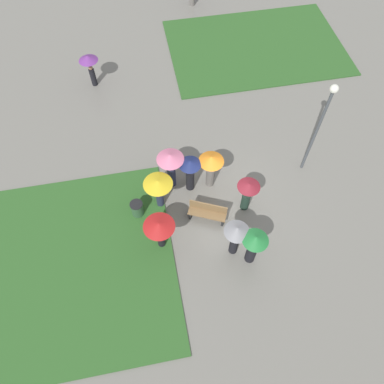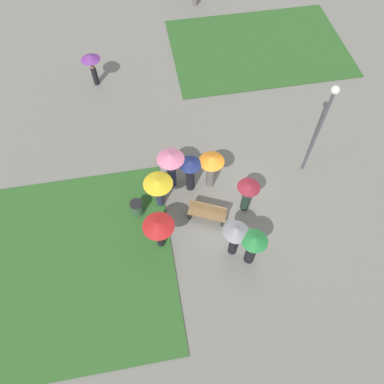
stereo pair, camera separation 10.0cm
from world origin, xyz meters
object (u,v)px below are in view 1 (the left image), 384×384
object	(u,v)px
crowd_person_orange	(211,165)
crowd_person_maroon	(247,192)
crowd_person_navy	(190,170)
lone_walker_mid_plaza	(89,63)
crowd_person_red	(159,228)
park_bench	(208,212)
trash_bin	(137,209)
crowd_person_yellow	(158,187)
crowd_person_grey	(236,235)
crowd_person_green	(254,245)
lamp_post	(321,120)
crowd_person_pink	(171,163)

from	to	relation	value
crowd_person_orange	crowd_person_maroon	xyz separation A→B (m)	(1.17, -1.42, -0.26)
crowd_person_navy	lone_walker_mid_plaza	size ratio (longest dim) A/B	1.06
crowd_person_red	park_bench	bearing A→B (deg)	-141.67
crowd_person_red	crowd_person_maroon	distance (m)	3.80
trash_bin	lone_walker_mid_plaza	bearing A→B (deg)	99.47
crowd_person_orange	lone_walker_mid_plaza	bearing A→B (deg)	-174.68
crowd_person_red	lone_walker_mid_plaza	distance (m)	9.95
trash_bin	crowd_person_orange	xyz separation A→B (m)	(3.23, 0.91, 0.99)
crowd_person_yellow	park_bench	bearing A→B (deg)	113.81
crowd_person_grey	lone_walker_mid_plaza	bearing A→B (deg)	-166.58
crowd_person_grey	crowd_person_green	world-z (taller)	crowd_person_grey
lamp_post	crowd_person_green	world-z (taller)	lamp_post
lamp_post	crowd_person_green	distance (m)	5.43
crowd_person_pink	crowd_person_yellow	bearing A→B (deg)	-135.89
trash_bin	park_bench	bearing A→B (deg)	-14.33
crowd_person_pink	crowd_person_maroon	distance (m)	3.29
crowd_person_pink	crowd_person_yellow	world-z (taller)	crowd_person_pink
crowd_person_green	crowd_person_yellow	xyz separation A→B (m)	(-3.02, 3.06, 0.09)
park_bench	crowd_person_red	distance (m)	2.37
crowd_person_navy	crowd_person_orange	bearing A→B (deg)	67.58
lamp_post	crowd_person_maroon	bearing A→B (deg)	-153.75
crowd_person_orange	crowd_person_pink	bearing A→B (deg)	-128.15
crowd_person_pink	crowd_person_red	size ratio (longest dim) A/B	1.14
crowd_person_green	crowd_person_red	distance (m)	3.46
crowd_person_navy	crowd_person_red	distance (m)	2.91
lamp_post	crowd_person_yellow	distance (m)	6.75
crowd_person_grey	crowd_person_yellow	bearing A→B (deg)	-147.75
crowd_person_maroon	lamp_post	bearing A→B (deg)	92.15
trash_bin	lone_walker_mid_plaza	distance (m)	8.34
park_bench	crowd_person_maroon	world-z (taller)	crowd_person_maroon
crowd_person_green	crowd_person_red	size ratio (longest dim) A/B	1.08
crowd_person_orange	crowd_person_green	size ratio (longest dim) A/B	0.99
crowd_person_yellow	crowd_person_red	bearing A→B (deg)	45.99
crowd_person_grey	crowd_person_navy	world-z (taller)	crowd_person_grey
park_bench	crowd_person_green	xyz separation A→B (m)	(1.23, -2.07, 0.80)
trash_bin	crowd_person_red	bearing A→B (deg)	-63.84
trash_bin	crowd_person_navy	size ratio (longest dim) A/B	0.42
crowd_person_grey	crowd_person_maroon	size ratio (longest dim) A/B	1.11
crowd_person_yellow	crowd_person_red	distance (m)	1.85
crowd_person_yellow	crowd_person_maroon	xyz separation A→B (m)	(3.42, -0.79, -0.22)
crowd_person_navy	crowd_person_grey	bearing A→B (deg)	-5.34
lamp_post	crowd_person_yellow	bearing A→B (deg)	-173.58
lamp_post	trash_bin	world-z (taller)	lamp_post
park_bench	crowd_person_orange	size ratio (longest dim) A/B	0.83
crowd_person_red	crowd_person_orange	bearing A→B (deg)	-119.50
crowd_person_pink	crowd_person_red	xyz separation A→B (m)	(-0.86, -2.78, -0.07)
crowd_person_navy	crowd_person_maroon	size ratio (longest dim) A/B	1.09
crowd_person_maroon	crowd_person_pink	bearing A→B (deg)	-146.05
trash_bin	crowd_person_orange	world-z (taller)	crowd_person_orange
crowd_person_orange	crowd_person_green	distance (m)	3.77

